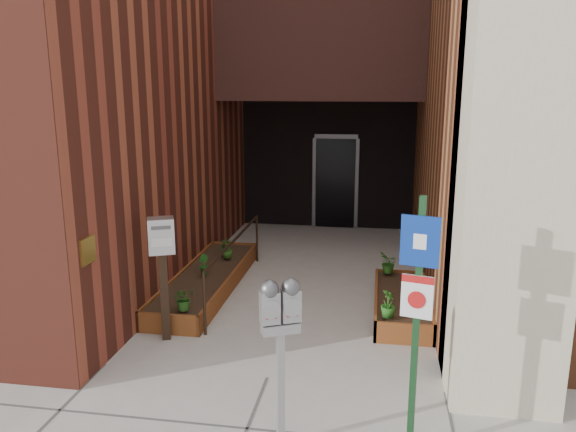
% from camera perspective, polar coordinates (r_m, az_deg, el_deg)
% --- Properties ---
extents(ground, '(80.00, 80.00, 0.00)m').
position_cam_1_polar(ground, '(6.75, -2.15, -16.11)').
color(ground, '#9E9991').
rests_on(ground, ground).
extents(architecture, '(20.00, 14.60, 10.00)m').
position_cam_1_polar(architecture, '(12.85, 3.25, 20.65)').
color(architecture, maroon).
rests_on(architecture, ground).
extents(planter_left, '(0.90, 3.60, 0.30)m').
position_cam_1_polar(planter_left, '(9.45, -8.21, -6.57)').
color(planter_left, brown).
rests_on(planter_left, ground).
extents(planter_right, '(0.80, 2.20, 0.30)m').
position_cam_1_polar(planter_right, '(8.59, 11.48, -8.76)').
color(planter_right, brown).
rests_on(planter_right, ground).
extents(handrail, '(0.04, 3.34, 0.90)m').
position_cam_1_polar(handrail, '(9.08, -5.41, -3.24)').
color(handrail, black).
rests_on(handrail, ground).
extents(parking_meter, '(0.38, 0.27, 1.64)m').
position_cam_1_polar(parking_meter, '(5.08, -0.78, -10.38)').
color(parking_meter, '#99999B').
rests_on(parking_meter, ground).
extents(sign_post, '(0.32, 0.12, 2.41)m').
position_cam_1_polar(sign_post, '(5.00, 12.98, -8.50)').
color(sign_post, '#14381B').
rests_on(sign_post, ground).
extents(payment_dropbox, '(0.40, 0.35, 1.66)m').
position_cam_1_polar(payment_dropbox, '(7.41, -12.67, -3.68)').
color(payment_dropbox, black).
rests_on(payment_dropbox, ground).
extents(shrub_left_a, '(0.42, 0.42, 0.33)m').
position_cam_1_polar(shrub_left_a, '(7.86, -10.53, -8.21)').
color(shrub_left_a, '#235317').
rests_on(shrub_left_a, planter_left).
extents(shrub_left_b, '(0.25, 0.25, 0.33)m').
position_cam_1_polar(shrub_left_b, '(9.22, -8.59, -4.91)').
color(shrub_left_b, '#1D5718').
rests_on(shrub_left_b, planter_left).
extents(shrub_left_c, '(0.27, 0.27, 0.34)m').
position_cam_1_polar(shrub_left_c, '(10.02, -6.20, -3.32)').
color(shrub_left_c, '#285B1A').
rests_on(shrub_left_c, planter_left).
extents(shrub_left_d, '(0.20, 0.20, 0.34)m').
position_cam_1_polar(shrub_left_d, '(10.23, -6.53, -3.00)').
color(shrub_left_d, '#17531D').
rests_on(shrub_left_d, planter_left).
extents(shrub_right_a, '(0.23, 0.23, 0.36)m').
position_cam_1_polar(shrub_right_a, '(7.61, 10.15, -8.78)').
color(shrub_right_a, '#245D1A').
rests_on(shrub_right_a, planter_right).
extents(shrub_right_b, '(0.17, 0.17, 0.30)m').
position_cam_1_polar(shrub_right_b, '(8.47, 13.28, -6.89)').
color(shrub_right_b, '#225819').
rests_on(shrub_right_b, planter_right).
extents(shrub_right_c, '(0.33, 0.33, 0.35)m').
position_cam_1_polar(shrub_right_c, '(9.31, 10.18, -4.72)').
color(shrub_right_c, '#27611B').
rests_on(shrub_right_c, planter_right).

